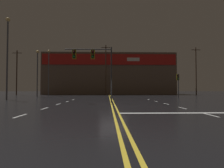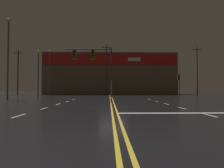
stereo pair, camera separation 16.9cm
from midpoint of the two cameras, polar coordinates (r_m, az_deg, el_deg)
The scene contains 9 objects.
ground_plane at distance 16.65m, azimuth -0.01°, elevation -6.58°, with size 200.00×200.00×0.00m, color black.
road_markings at distance 15.48m, azimuth 3.88°, elevation -6.93°, with size 15.24×60.00×0.01m.
traffic_signal_median at distance 18.71m, azimuth -6.60°, elevation 7.81°, with size 4.98×0.36×5.88m.
traffic_signal_corner_northeast at distance 30.21m, azimuth 20.65°, elevation 1.11°, with size 0.42×0.36×3.87m.
streetlight_near_left at distance 35.08m, azimuth -23.30°, elevation 5.21°, with size 0.56×0.56×8.58m.
streetlight_near_right at distance 40.26m, azimuth -20.08°, elevation 5.34°, with size 0.56×0.56×9.90m.
streetlight_median_approach at distance 27.51m, azimuth -31.12°, elevation 9.98°, with size 0.56×0.56×10.99m.
building_backdrop at distance 49.30m, azimuth -1.00°, elevation 3.01°, with size 34.63×10.23×10.90m.
utility_pole_row at distance 42.23m, azimuth -0.93°, elevation 4.47°, with size 45.47×0.26×12.09m.
Camera 1 is at (-0.52, -16.58, 1.42)m, focal length 28.00 mm.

